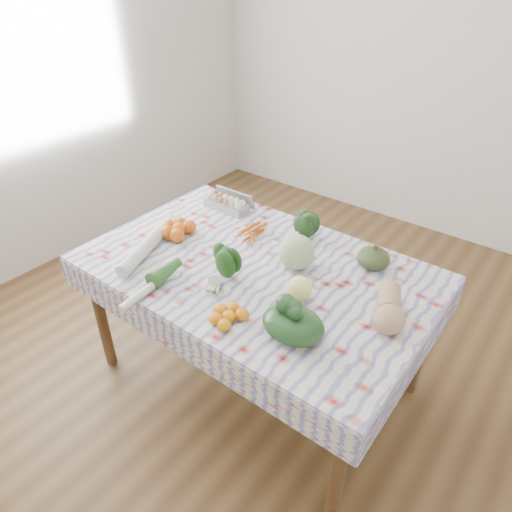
% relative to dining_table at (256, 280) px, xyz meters
% --- Properties ---
extents(ground, '(4.50, 4.50, 0.00)m').
position_rel_dining_table_xyz_m(ground, '(0.00, 0.00, -0.68)').
color(ground, '#52371C').
rests_on(ground, ground).
extents(wall_back, '(4.00, 0.04, 2.80)m').
position_rel_dining_table_xyz_m(wall_back, '(0.00, 2.25, 0.72)').
color(wall_back, silver).
rests_on(wall_back, ground).
extents(dining_table, '(1.60, 1.00, 0.75)m').
position_rel_dining_table_xyz_m(dining_table, '(0.00, 0.00, 0.00)').
color(dining_table, brown).
rests_on(dining_table, ground).
extents(tablecloth, '(1.66, 1.06, 0.01)m').
position_rel_dining_table_xyz_m(tablecloth, '(0.00, 0.00, 0.08)').
color(tablecloth, white).
rests_on(tablecloth, dining_table).
extents(egg_carton, '(0.27, 0.11, 0.07)m').
position_rel_dining_table_xyz_m(egg_carton, '(-0.49, 0.36, 0.12)').
color(egg_carton, '#A09F9B').
rests_on(egg_carton, tablecloth).
extents(carrot_bunch, '(0.24, 0.23, 0.04)m').
position_rel_dining_table_xyz_m(carrot_bunch, '(-0.18, 0.18, 0.10)').
color(carrot_bunch, orange).
rests_on(carrot_bunch, tablecloth).
extents(kale_bunch, '(0.17, 0.16, 0.12)m').
position_rel_dining_table_xyz_m(kale_bunch, '(0.05, 0.34, 0.14)').
color(kale_bunch, '#183714').
rests_on(kale_bunch, tablecloth).
extents(kabocha_squash, '(0.16, 0.16, 0.10)m').
position_rel_dining_table_xyz_m(kabocha_squash, '(0.45, 0.33, 0.13)').
color(kabocha_squash, '#384921').
rests_on(kabocha_squash, tablecloth).
extents(cabbage, '(0.18, 0.18, 0.17)m').
position_rel_dining_table_xyz_m(cabbage, '(0.16, 0.11, 0.17)').
color(cabbage, '#A1BF7C').
rests_on(cabbage, tablecloth).
extents(butternut_squash, '(0.22, 0.30, 0.13)m').
position_rel_dining_table_xyz_m(butternut_squash, '(0.66, 0.03, 0.15)').
color(butternut_squash, tan).
rests_on(butternut_squash, tablecloth).
extents(orange_cluster, '(0.27, 0.27, 0.08)m').
position_rel_dining_table_xyz_m(orange_cluster, '(-0.50, -0.03, 0.12)').
color(orange_cluster, orange).
rests_on(orange_cluster, tablecloth).
extents(broccoli, '(0.21, 0.21, 0.12)m').
position_rel_dining_table_xyz_m(broccoli, '(-0.06, -0.20, 0.14)').
color(broccoli, '#1D4B16').
rests_on(broccoli, tablecloth).
extents(mandarin_cluster, '(0.21, 0.21, 0.06)m').
position_rel_dining_table_xyz_m(mandarin_cluster, '(0.15, -0.38, 0.11)').
color(mandarin_cluster, orange).
rests_on(mandarin_cluster, tablecloth).
extents(grapefruit, '(0.13, 0.13, 0.11)m').
position_rel_dining_table_xyz_m(grapefruit, '(0.30, -0.08, 0.14)').
color(grapefruit, '#EBEE76').
rests_on(grapefruit, tablecloth).
extents(spinach_bag, '(0.31, 0.28, 0.11)m').
position_rel_dining_table_xyz_m(spinach_bag, '(0.41, -0.29, 0.14)').
color(spinach_bag, black).
rests_on(spinach_bag, tablecloth).
extents(daikon, '(0.23, 0.47, 0.07)m').
position_rel_dining_table_xyz_m(daikon, '(-0.51, -0.25, 0.12)').
color(daikon, silver).
rests_on(daikon, tablecloth).
extents(leek, '(0.08, 0.37, 0.04)m').
position_rel_dining_table_xyz_m(leek, '(-0.26, -0.43, 0.10)').
color(leek, white).
rests_on(leek, tablecloth).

